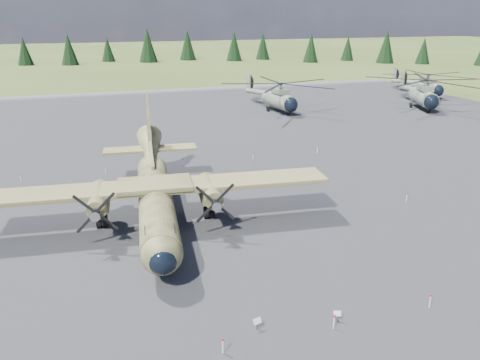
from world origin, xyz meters
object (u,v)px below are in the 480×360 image
object	(u,v)px
transport_plane	(155,190)
helicopter_near	(279,91)
helicopter_far	(427,81)
helicopter_mid	(424,88)

from	to	relation	value
transport_plane	helicopter_near	distance (m)	44.92
helicopter_near	helicopter_far	xyz separation A→B (m)	(33.12, 5.06, -0.31)
helicopter_far	helicopter_mid	bearing A→B (deg)	-131.58
transport_plane	helicopter_near	world-z (taller)	transport_plane
helicopter_far	helicopter_near	bearing A→B (deg)	-172.25
helicopter_mid	helicopter_far	bearing A→B (deg)	68.59
transport_plane	helicopter_mid	bearing A→B (deg)	38.28
transport_plane	helicopter_near	bearing A→B (deg)	61.08
transport_plane	helicopter_far	bearing A→B (deg)	41.43
helicopter_near	helicopter_far	world-z (taller)	helicopter_near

